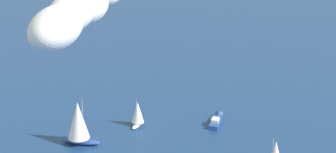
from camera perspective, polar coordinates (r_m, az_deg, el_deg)
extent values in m
ellipsoid|color=white|center=(185.19, -2.59, -4.07)|extent=(5.69, 5.33, 0.85)
cylinder|color=#B2B2B7|center=(183.15, -2.67, -3.02)|extent=(0.14, 0.14, 7.01)
cone|color=white|center=(183.93, -2.57, -3.02)|extent=(4.74, 4.74, 5.96)
cylinder|color=#B2B2B7|center=(164.54, 8.82, -6.27)|extent=(0.14, 0.14, 7.00)
cone|color=white|center=(164.97, 9.06, -6.35)|extent=(4.07, 4.07, 5.95)
cube|color=#23478C|center=(186.09, 4.04, -3.91)|extent=(6.82, 7.20, 1.20)
cone|color=#23478C|center=(190.19, 4.30, -3.33)|extent=(3.08, 3.04, 2.41)
cube|color=silver|center=(185.14, 4.01, -3.69)|extent=(3.19, 3.24, 0.90)
ellipsoid|color=#23478C|center=(176.81, -7.34, -5.44)|extent=(9.72, 8.65, 1.43)
cylinder|color=#B2B2B7|center=(173.71, -7.20, -3.53)|extent=(0.14, 0.14, 11.73)
cone|color=white|center=(174.35, -7.59, -3.67)|extent=(7.89, 7.89, 9.97)
ellipsoid|color=white|center=(80.54, -6.78, 5.90)|extent=(8.90, 9.10, 5.19)
ellipsoid|color=white|center=(76.91, -8.16, 5.36)|extent=(10.15, 10.44, 5.67)
ellipsoid|color=white|center=(73.51, -9.45, 4.09)|extent=(10.82, 11.13, 6.06)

